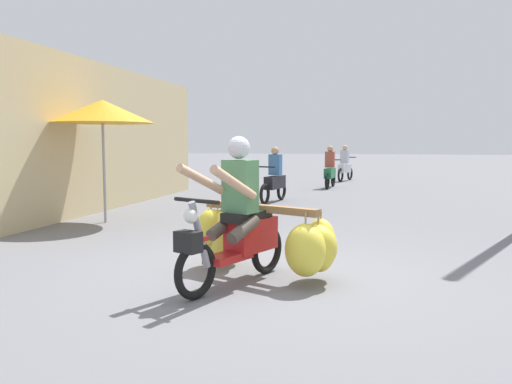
{
  "coord_description": "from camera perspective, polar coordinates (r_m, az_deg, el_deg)",
  "views": [
    {
      "loc": [
        1.26,
        -5.43,
        1.52
      ],
      "look_at": [
        -0.15,
        0.61,
        0.9
      ],
      "focal_mm": 35.24,
      "sensor_mm": 36.0,
      "label": 1
    }
  ],
  "objects": [
    {
      "name": "ground_plane",
      "position": [
        5.78,
        0.12,
        -9.53
      ],
      "size": [
        120.0,
        120.0,
        0.0
      ],
      "primitive_type": "plane",
      "color": "slate"
    },
    {
      "name": "motorbike_main_loaded",
      "position": [
        5.65,
        -0.12,
        -4.74
      ],
      "size": [
        1.78,
        2.0,
        1.58
      ],
      "color": "black",
      "rests_on": "ground"
    },
    {
      "name": "motorbike_distant_ahead_left",
      "position": [
        12.72,
        2.12,
        1.4
      ],
      "size": [
        0.57,
        1.6,
        1.4
      ],
      "color": "black",
      "rests_on": "ground"
    },
    {
      "name": "motorbike_distant_ahead_right",
      "position": [
        19.85,
        10.05,
        2.85
      ],
      "size": [
        0.65,
        1.58,
        1.4
      ],
      "color": "black",
      "rests_on": "ground"
    },
    {
      "name": "motorbike_distant_far_ahead",
      "position": [
        16.76,
        8.4,
        2.37
      ],
      "size": [
        0.5,
        1.62,
        1.4
      ],
      "color": "black",
      "rests_on": "ground"
    },
    {
      "name": "shopfront_building",
      "position": [
        12.79,
        -22.31,
        5.69
      ],
      "size": [
        3.29,
        9.36,
        3.23
      ],
      "color": "tan",
      "rests_on": "ground"
    },
    {
      "name": "market_umbrella_near_shop",
      "position": [
        9.85,
        -17.05,
        8.73
      ],
      "size": [
        1.9,
        1.9,
        2.3
      ],
      "color": "#99999E",
      "rests_on": "ground"
    }
  ]
}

